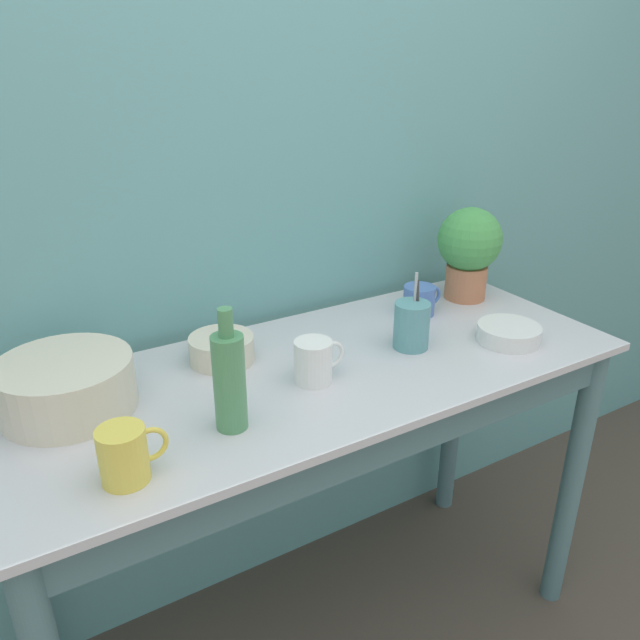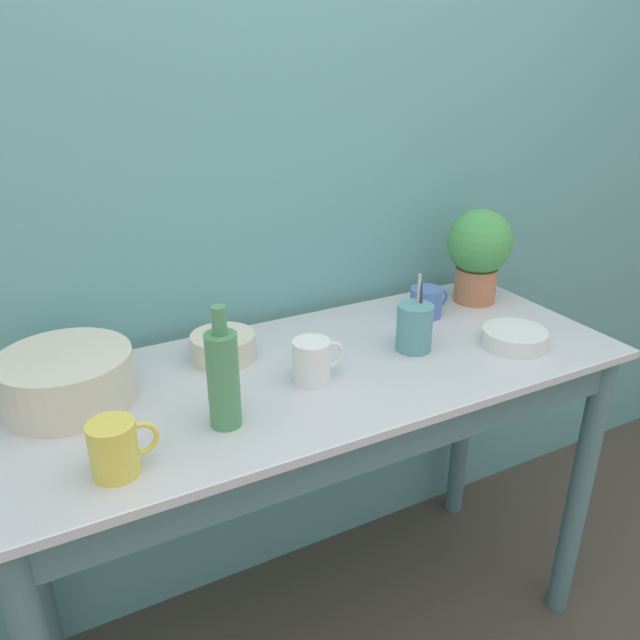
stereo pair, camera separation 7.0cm
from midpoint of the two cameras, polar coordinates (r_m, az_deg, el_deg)
wall_back at (r=1.66m, az=-7.62°, el=10.43°), size 6.00×0.05×2.40m
counter_table at (r=1.55m, az=-0.84°, el=-10.55°), size 1.49×0.60×0.89m
potted_plant at (r=1.86m, az=12.42°, el=6.47°), size 0.19×0.19×0.27m
bowl_wash_large at (r=1.40m, az=-23.52°, el=-5.54°), size 0.27×0.27×0.11m
bottle_tall at (r=1.22m, az=-9.93°, el=-5.42°), size 0.06×0.06×0.25m
mug_blue at (r=1.76m, az=7.97°, el=1.81°), size 0.12×0.09×0.08m
mug_yellow at (r=1.15m, az=-19.13°, el=-11.57°), size 0.12×0.08×0.10m
mug_white at (r=1.39m, az=-1.98°, el=-3.79°), size 0.12×0.09×0.10m
bowl_small_enamel_white at (r=1.65m, az=15.71°, el=-1.19°), size 0.16×0.16×0.04m
bowl_small_cream at (r=1.51m, az=-10.30°, el=-2.63°), size 0.15×0.15×0.06m
utensil_cup at (r=1.55m, az=7.11°, el=-0.48°), size 0.09×0.09×0.19m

